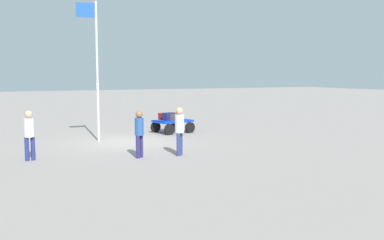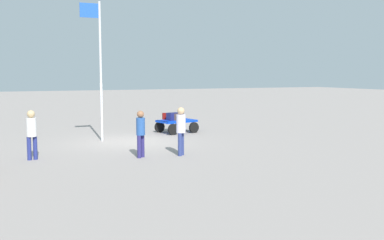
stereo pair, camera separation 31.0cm
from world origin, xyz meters
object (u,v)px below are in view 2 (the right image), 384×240
object	(u,v)px
suitcase_tan	(177,117)
suitcase_maroon	(173,116)
suitcase_grey	(178,117)
worker_trailing	(141,131)
worker_lead	(181,127)
worker_supervisor	(32,131)
luggage_cart	(176,123)
flagpole	(99,61)
suitcase_navy	(168,116)

from	to	relation	value
suitcase_tan	suitcase_maroon	xyz separation A→B (m)	(0.19, -0.06, 0.02)
suitcase_grey	worker_trailing	world-z (taller)	worker_trailing
worker_lead	worker_supervisor	distance (m)	5.07
suitcase_maroon	suitcase_tan	bearing A→B (deg)	162.54
worker_trailing	worker_supervisor	xyz separation A→B (m)	(3.48, -1.09, 0.05)
suitcase_maroon	worker_lead	bearing A→B (deg)	71.27
suitcase_tan	luggage_cart	bearing A→B (deg)	-64.99
worker_lead	worker_supervisor	xyz separation A→B (m)	(4.90, -1.29, -0.02)
luggage_cart	worker_supervisor	xyz separation A→B (m)	(7.02, 4.46, 0.53)
suitcase_grey	flagpole	size ratio (longest dim) A/B	0.11
suitcase_tan	suitcase_navy	xyz separation A→B (m)	(0.28, -0.60, -0.01)
suitcase_tan	worker_trailing	bearing A→B (deg)	56.97
flagpole	suitcase_tan	bearing A→B (deg)	-163.67
suitcase_tan	suitcase_maroon	size ratio (longest dim) A/B	0.99
worker_trailing	worker_supervisor	size ratio (longest dim) A/B	0.97
worker_lead	worker_trailing	size ratio (longest dim) A/B	1.05
suitcase_navy	worker_supervisor	world-z (taller)	worker_supervisor
suitcase_maroon	flagpole	world-z (taller)	flagpole
suitcase_tan	suitcase_maroon	distance (m)	0.20
suitcase_tan	suitcase_navy	world-z (taller)	suitcase_tan
suitcase_maroon	flagpole	size ratio (longest dim) A/B	0.11
suitcase_maroon	luggage_cart	bearing A→B (deg)	-178.49
luggage_cart	worker_trailing	distance (m)	6.60
suitcase_maroon	worker_trailing	size ratio (longest dim) A/B	0.40
suitcase_navy	flagpole	xyz separation A→B (m)	(3.78, 1.79, 2.66)
suitcase_tan	suitcase_grey	bearing A→B (deg)	-115.24
suitcase_navy	worker_supervisor	bearing A→B (deg)	36.43
worker_lead	flagpole	bearing A→B (deg)	-66.82
suitcase_maroon	suitcase_grey	bearing A→B (deg)	-149.42
suitcase_navy	suitcase_maroon	xyz separation A→B (m)	(-0.09, 0.54, 0.03)
luggage_cart	worker_lead	size ratio (longest dim) A/B	1.17
suitcase_grey	worker_lead	xyz separation A→B (m)	(2.26, 5.93, 0.25)
suitcase_grey	worker_trailing	xyz separation A→B (m)	(3.68, 5.73, 0.18)
flagpole	luggage_cart	bearing A→B (deg)	-162.71
worker_lead	flagpole	world-z (taller)	flagpole
suitcase_tan	worker_trailing	size ratio (longest dim) A/B	0.40
suitcase_tan	worker_lead	world-z (taller)	worker_lead
suitcase_tan	flagpole	distance (m)	4.99
suitcase_tan	suitcase_navy	distance (m)	0.66
luggage_cart	flagpole	distance (m)	5.17
suitcase_tan	flagpole	world-z (taller)	flagpole
suitcase_maroon	worker_supervisor	bearing A→B (deg)	33.01
suitcase_navy	luggage_cart	bearing A→B (deg)	115.21
suitcase_tan	suitcase_grey	size ratio (longest dim) A/B	1.04
luggage_cart	suitcase_navy	distance (m)	0.68
worker_lead	suitcase_grey	bearing A→B (deg)	-110.84
suitcase_maroon	suitcase_grey	distance (m)	0.36
suitcase_tan	worker_supervisor	bearing A→B (deg)	31.93
suitcase_navy	worker_lead	world-z (taller)	worker_lead
worker_supervisor	flagpole	world-z (taller)	flagpole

